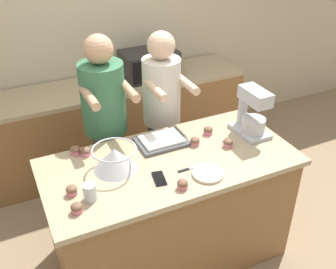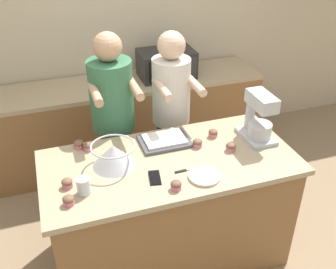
# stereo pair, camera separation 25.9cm
# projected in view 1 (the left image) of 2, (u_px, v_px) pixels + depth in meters

# --- Properties ---
(ground_plane) EXTENTS (16.00, 16.00, 0.00)m
(ground_plane) POSITION_uv_depth(u_px,v_px,m) (170.00, 254.00, 3.14)
(ground_plane) COLOR #937A5B
(back_wall) EXTENTS (10.00, 0.06, 2.70)m
(back_wall) POSITION_uv_depth(u_px,v_px,m) (91.00, 27.00, 3.81)
(back_wall) COLOR beige
(back_wall) RESTS_ON ground_plane
(island_counter) EXTENTS (1.73, 0.82, 0.92)m
(island_counter) POSITION_uv_depth(u_px,v_px,m) (170.00, 211.00, 2.89)
(island_counter) COLOR olive
(island_counter) RESTS_ON ground_plane
(back_counter) EXTENTS (2.80, 0.60, 0.88)m
(back_counter) POSITION_uv_depth(u_px,v_px,m) (109.00, 124.00, 4.02)
(back_counter) COLOR olive
(back_counter) RESTS_ON ground_plane
(person_left) EXTENTS (0.35, 0.51, 1.63)m
(person_left) POSITION_uv_depth(u_px,v_px,m) (106.00, 131.00, 3.10)
(person_left) COLOR brown
(person_left) RESTS_ON ground_plane
(person_right) EXTENTS (0.32, 0.49, 1.59)m
(person_right) POSITION_uv_depth(u_px,v_px,m) (162.00, 119.00, 3.28)
(person_right) COLOR #33384C
(person_right) RESTS_ON ground_plane
(stand_mixer) EXTENTS (0.20, 0.30, 0.36)m
(stand_mixer) POSITION_uv_depth(u_px,v_px,m) (252.00, 114.00, 2.87)
(stand_mixer) COLOR #B2B7BC
(stand_mixer) RESTS_ON island_counter
(mixing_bowl) EXTENTS (0.29, 0.29, 0.16)m
(mixing_bowl) POSITION_uv_depth(u_px,v_px,m) (115.00, 158.00, 2.53)
(mixing_bowl) COLOR #BCBCC1
(mixing_bowl) RESTS_ON island_counter
(baking_tray) EXTENTS (0.35, 0.26, 0.04)m
(baking_tray) POSITION_uv_depth(u_px,v_px,m) (162.00, 141.00, 2.83)
(baking_tray) COLOR #4C4C51
(baking_tray) RESTS_ON island_counter
(microwave_oven) EXTENTS (0.54, 0.36, 0.27)m
(microwave_oven) POSITION_uv_depth(u_px,v_px,m) (149.00, 64.00, 3.88)
(microwave_oven) COLOR black
(microwave_oven) RESTS_ON back_counter
(cell_phone) EXTENTS (0.10, 0.15, 0.01)m
(cell_phone) POSITION_uv_depth(u_px,v_px,m) (159.00, 178.00, 2.48)
(cell_phone) COLOR black
(cell_phone) RESTS_ON island_counter
(drinking_glass) EXTENTS (0.08, 0.08, 0.11)m
(drinking_glass) POSITION_uv_depth(u_px,v_px,m) (90.00, 192.00, 2.29)
(drinking_glass) COLOR silver
(drinking_glass) RESTS_ON island_counter
(small_plate) EXTENTS (0.20, 0.20, 0.02)m
(small_plate) POSITION_uv_depth(u_px,v_px,m) (208.00, 174.00, 2.51)
(small_plate) COLOR beige
(small_plate) RESTS_ON island_counter
(knife) EXTENTS (0.22, 0.02, 0.01)m
(knife) POSITION_uv_depth(u_px,v_px,m) (191.00, 168.00, 2.57)
(knife) COLOR #BCBCC1
(knife) RESTS_ON island_counter
(cupcake_0) EXTENTS (0.07, 0.07, 0.06)m
(cupcake_0) POSITION_uv_depth(u_px,v_px,m) (195.00, 141.00, 2.80)
(cupcake_0) COLOR #D17084
(cupcake_0) RESTS_ON island_counter
(cupcake_1) EXTENTS (0.07, 0.07, 0.06)m
(cupcake_1) POSITION_uv_depth(u_px,v_px,m) (208.00, 131.00, 2.93)
(cupcake_1) COLOR #D17084
(cupcake_1) RESTS_ON island_counter
(cupcake_2) EXTENTS (0.07, 0.07, 0.06)m
(cupcake_2) POSITION_uv_depth(u_px,v_px,m) (183.00, 184.00, 2.39)
(cupcake_2) COLOR #D17084
(cupcake_2) RESTS_ON island_counter
(cupcake_3) EXTENTS (0.07, 0.07, 0.06)m
(cupcake_3) POSITION_uv_depth(u_px,v_px,m) (228.00, 143.00, 2.78)
(cupcake_3) COLOR #D17084
(cupcake_3) RESTS_ON island_counter
(cupcake_4) EXTENTS (0.07, 0.07, 0.06)m
(cupcake_4) POSITION_uv_depth(u_px,v_px,m) (72.00, 190.00, 2.34)
(cupcake_4) COLOR #D17084
(cupcake_4) RESTS_ON island_counter
(cupcake_5) EXTENTS (0.07, 0.07, 0.06)m
(cupcake_5) POSITION_uv_depth(u_px,v_px,m) (77.00, 208.00, 2.21)
(cupcake_5) COLOR #D17084
(cupcake_5) RESTS_ON island_counter
(cupcake_6) EXTENTS (0.07, 0.07, 0.06)m
(cupcake_6) POSITION_uv_depth(u_px,v_px,m) (85.00, 152.00, 2.69)
(cupcake_6) COLOR #D17084
(cupcake_6) RESTS_ON island_counter
(cupcake_7) EXTENTS (0.07, 0.07, 0.06)m
(cupcake_7) POSITION_uv_depth(u_px,v_px,m) (75.00, 150.00, 2.70)
(cupcake_7) COLOR #D17084
(cupcake_7) RESTS_ON island_counter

